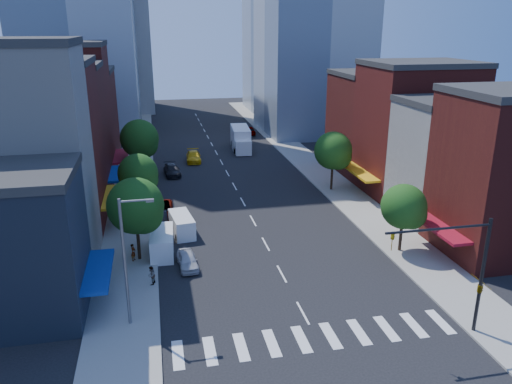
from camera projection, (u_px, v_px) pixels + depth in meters
ground at (303, 313)px, 35.52m from camera, size 220.00×220.00×0.00m
sidewalk_left at (135, 170)px, 70.22m from camera, size 5.00×120.00×0.15m
sidewalk_right at (306, 161)px, 75.02m from camera, size 5.00×120.00×0.15m
crosswalk at (316, 337)px, 32.73m from camera, size 19.00×3.00×0.01m
bldg_left_1 at (10, 163)px, 39.75m from camera, size 12.00×8.00×18.00m
bldg_left_2 at (34, 151)px, 47.96m from camera, size 12.00×9.00×16.00m
bldg_left_3 at (51, 137)px, 56.01m from camera, size 12.00×8.00×15.00m
bldg_left_4 at (62, 116)px, 63.58m from camera, size 12.00×9.00×17.00m
bldg_left_5 at (74, 118)px, 73.03m from camera, size 12.00×10.00×13.00m
bldg_right_1 at (457, 162)px, 51.56m from camera, size 12.00×8.00×12.00m
bldg_right_2 at (415, 131)px, 59.44m from camera, size 12.00×10.00×15.00m
bldg_right_3 at (379, 124)px, 69.04m from camera, size 12.00×10.00×13.00m
traffic_signal at (474, 277)px, 31.93m from camera, size 7.24×2.24×8.00m
streetlight at (127, 255)px, 32.49m from camera, size 2.25×0.25×9.00m
tree_left_near at (137, 208)px, 41.92m from camera, size 4.80×4.80×7.30m
tree_left_mid at (140, 175)px, 52.24m from camera, size 4.20×4.20×6.65m
tree_left_far at (141, 140)px, 65.02m from camera, size 5.00×5.00×7.75m
tree_right_near at (405, 208)px, 43.78m from camera, size 4.00×4.00×6.20m
tree_right_far at (334, 152)px, 60.27m from camera, size 4.60×4.60×7.20m
parked_car_front at (187, 260)px, 42.03m from camera, size 1.81×3.95×1.31m
parked_car_second at (160, 219)px, 50.96m from camera, size 1.57×4.01×1.30m
parked_car_third at (160, 211)px, 52.61m from camera, size 2.84×5.99×1.65m
parked_car_rear at (172, 170)px, 67.84m from camera, size 2.41×5.01×1.41m
cargo_van_near at (162, 243)px, 44.30m from camera, size 2.21×5.03×2.11m
cargo_van_far at (182, 225)px, 48.61m from camera, size 2.44×4.78×1.95m
taxi at (194, 157)px, 74.61m from camera, size 2.35×5.25×1.50m
traffic_car_oncoming at (240, 147)px, 80.26m from camera, size 2.23×5.14×1.64m
traffic_car_far at (249, 130)px, 92.83m from camera, size 1.95×4.75×1.61m
box_truck at (241, 139)px, 81.37m from camera, size 3.32×9.14×3.61m
pedestrian_near at (133, 252)px, 42.89m from camera, size 0.53×0.65×1.53m
pedestrian_far at (151, 276)px, 38.91m from camera, size 0.81×0.90×1.52m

